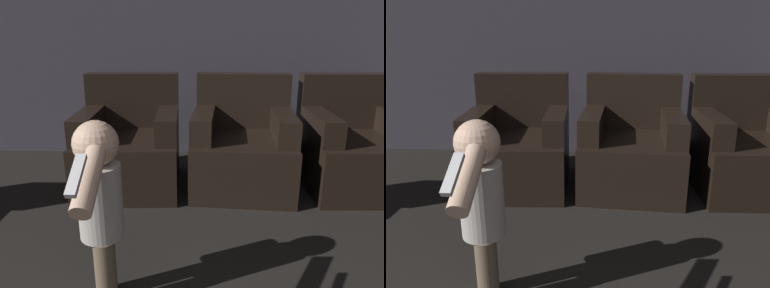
{
  "view_description": "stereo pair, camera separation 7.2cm",
  "coord_description": "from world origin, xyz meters",
  "views": [
    {
      "loc": [
        -0.01,
        0.7,
        1.26
      ],
      "look_at": [
        -0.06,
        2.89,
        0.58
      ],
      "focal_mm": 35.0,
      "sensor_mm": 36.0,
      "label": 1
    },
    {
      "loc": [
        0.06,
        0.7,
        1.26
      ],
      "look_at": [
        -0.06,
        2.89,
        0.58
      ],
      "focal_mm": 35.0,
      "sensor_mm": 36.0,
      "label": 2
    }
  ],
  "objects": [
    {
      "name": "person_toddler",
      "position": [
        -0.45,
        2.19,
        0.53
      ],
      "size": [
        0.2,
        0.6,
        0.89
      ],
      "rotation": [
        0.0,
        0.0,
        1.86
      ],
      "color": "brown",
      "rests_on": "ground_plane"
    },
    {
      "name": "armchair_middle",
      "position": [
        0.33,
        3.63,
        0.32
      ],
      "size": [
        0.86,
        0.9,
        0.89
      ],
      "rotation": [
        0.0,
        0.0,
        -0.08
      ],
      "color": "black",
      "rests_on": "ground_plane"
    },
    {
      "name": "armchair_right",
      "position": [
        1.25,
        3.63,
        0.32
      ],
      "size": [
        0.8,
        0.85,
        0.89
      ],
      "rotation": [
        0.0,
        0.0,
        0.02
      ],
      "color": "black",
      "rests_on": "ground_plane"
    },
    {
      "name": "armchair_left",
      "position": [
        -0.59,
        3.63,
        0.32
      ],
      "size": [
        0.82,
        0.86,
        0.89
      ],
      "rotation": [
        0.0,
        0.0,
        0.04
      ],
      "color": "black",
      "rests_on": "ground_plane"
    },
    {
      "name": "wall_back",
      "position": [
        0.0,
        4.5,
        1.3
      ],
      "size": [
        8.4,
        0.05,
        2.6
      ],
      "color": "#3D3842",
      "rests_on": "ground_plane"
    }
  ]
}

